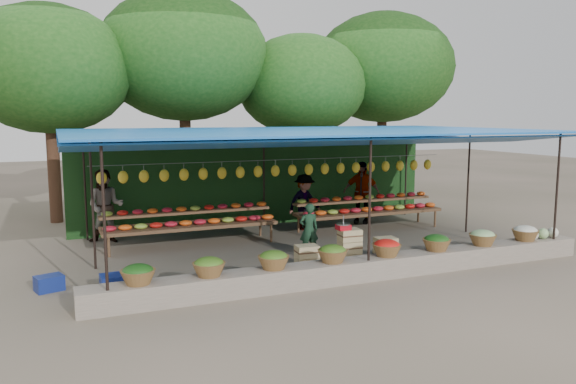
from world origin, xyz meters
name	(u,v)px	position (x,y,z in m)	size (l,w,h in m)	color
ground	(306,248)	(0.00, 0.00, 0.00)	(60.00, 60.00, 0.00)	brown
stone_curb	(364,269)	(0.00, -2.75, 0.20)	(10.60, 0.55, 0.40)	#6C6256
stall_canopy	(305,136)	(0.00, 0.07, 2.67)	(10.80, 6.60, 2.82)	black
produce_baskets	(360,251)	(-0.10, -2.75, 0.56)	(8.98, 0.58, 0.34)	brown
netting_backdrop	(261,182)	(0.00, 3.15, 1.25)	(10.60, 0.06, 2.50)	#1F4619
tree_row	(244,68)	(0.50, 6.09, 4.70)	(16.51, 5.50, 7.12)	#352013
fruit_table_left	(190,221)	(-2.49, 1.35, 0.61)	(4.21, 0.95, 0.93)	#523721
fruit_table_right	(368,208)	(2.51, 1.35, 0.61)	(4.21, 0.95, 0.93)	#523721
crate_counter	(348,250)	(0.20, -1.73, 0.31)	(2.37, 0.37, 0.77)	tan
weighing_scale	(343,226)	(0.07, -1.73, 0.84)	(0.29, 0.29, 0.31)	red
vendor_seated	(309,230)	(-0.27, -0.74, 0.61)	(0.44, 0.29, 1.21)	#1B3B25
customer_left	(106,206)	(-4.36, 2.47, 0.92)	(0.89, 0.69, 1.83)	slate
customer_mid	(304,202)	(0.86, 1.99, 0.77)	(1.00, 0.57, 1.55)	slate
customer_right	(361,192)	(2.79, 2.22, 0.91)	(1.07, 0.44, 1.82)	slate
blue_crate_front	(117,283)	(-4.55, -1.78, 0.17)	(0.56, 0.40, 0.33)	navy
blue_crate_back	(49,283)	(-5.68, -1.21, 0.14)	(0.47, 0.34, 0.28)	navy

